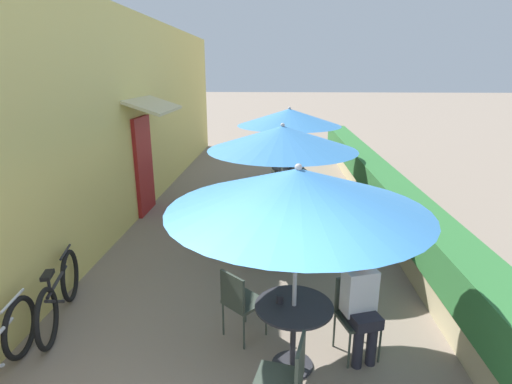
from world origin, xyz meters
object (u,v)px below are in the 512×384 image
(patio_table_mid, at_px, (281,219))
(cafe_chair_far_right, at_px, (277,170))
(cafe_chair_near_right, at_px, (287,376))
(patio_table_far, at_px, (288,175))
(cafe_chair_mid_left, at_px, (269,207))
(cafe_chair_mid_back, at_px, (324,225))
(patio_umbrella_mid, at_px, (282,138))
(seated_patron_near_back, at_px, (361,302))
(cafe_chair_far_left, at_px, (300,184))
(coffee_cup_near, at_px, (280,299))
(patio_table_near, at_px, (294,322))
(coffee_cup_far, at_px, (290,166))
(cafe_chair_mid_right, at_px, (250,233))
(cafe_chair_near_back, at_px, (355,310))
(patio_umbrella_near, at_px, (298,189))
(patio_umbrella_far, at_px, (289,117))
(cafe_chair_near_left, at_px, (240,299))
(seated_patron_mid_back, at_px, (323,218))
(coffee_cup_mid, at_px, (277,207))
(bicycle_second, at_px, (59,294))

(patio_table_mid, distance_m, cafe_chair_far_right, 3.80)
(cafe_chair_near_right, xyz_separation_m, patio_table_far, (0.15, 6.80, 0.03))
(cafe_chair_mid_left, bearing_deg, cafe_chair_mid_back, 35.89)
(patio_umbrella_mid, relative_size, patio_table_far, 3.09)
(cafe_chair_far_right, bearing_deg, patio_umbrella_mid, -13.70)
(seated_patron_near_back, relative_size, cafe_chair_far_left, 1.44)
(coffee_cup_near, relative_size, cafe_chair_mid_left, 0.10)
(patio_table_near, relative_size, seated_patron_near_back, 0.64)
(seated_patron_near_back, height_order, patio_table_far, seated_patron_near_back)
(seated_patron_near_back, distance_m, coffee_cup_far, 5.92)
(cafe_chair_mid_right, distance_m, coffee_cup_far, 3.76)
(cafe_chair_mid_left, bearing_deg, cafe_chair_near_back, 5.21)
(cafe_chair_mid_left, height_order, cafe_chair_mid_right, same)
(patio_umbrella_near, height_order, cafe_chair_near_right, patio_umbrella_near)
(cafe_chair_near_back, relative_size, patio_table_mid, 1.09)
(cafe_chair_far_right, xyz_separation_m, coffee_cup_far, (0.32, -0.67, 0.27))
(patio_umbrella_near, height_order, cafe_chair_far_right, patio_umbrella_near)
(cafe_chair_mid_left, relative_size, cafe_chair_mid_right, 1.00)
(cafe_chair_mid_right, height_order, patio_table_far, cafe_chair_mid_right)
(patio_umbrella_far, bearing_deg, cafe_chair_far_left, -69.25)
(cafe_chair_mid_left, bearing_deg, patio_table_near, -6.35)
(cafe_chair_far_right, bearing_deg, patio_table_near, -13.20)
(cafe_chair_near_left, relative_size, cafe_chair_far_left, 1.00)
(cafe_chair_near_right, height_order, coffee_cup_near, cafe_chair_near_right)
(cafe_chair_far_right, bearing_deg, cafe_chair_mid_left, -17.61)
(patio_table_mid, relative_size, patio_table_far, 1.00)
(patio_umbrella_far, relative_size, coffee_cup_far, 27.53)
(cafe_chair_mid_back, bearing_deg, patio_table_mid, 5.89)
(coffee_cup_far, bearing_deg, patio_table_mid, -94.51)
(seated_patron_mid_back, relative_size, coffee_cup_mid, 13.89)
(cafe_chair_near_back, height_order, cafe_chair_mid_right, same)
(patio_table_mid, height_order, cafe_chair_mid_back, cafe_chair_mid_back)
(cafe_chair_near_right, height_order, cafe_chair_near_back, same)
(patio_table_mid, bearing_deg, patio_umbrella_mid, 90.00)
(cafe_chair_near_left, xyz_separation_m, patio_table_far, (0.67, 5.62, 0.03))
(cafe_chair_near_right, relative_size, cafe_chair_near_back, 1.00)
(cafe_chair_mid_right, xyz_separation_m, cafe_chair_far_left, (0.95, 2.95, 0.00))
(seated_patron_mid_back, bearing_deg, cafe_chair_far_left, -66.54)
(coffee_cup_near, relative_size, patio_table_mid, 0.11)
(patio_umbrella_mid, bearing_deg, coffee_cup_near, -90.58)
(cafe_chair_mid_back, bearing_deg, patio_umbrella_mid, 5.89)
(cafe_chair_near_right, xyz_separation_m, patio_table_mid, (-0.04, 3.70, 0.03))
(cafe_chair_near_left, distance_m, coffee_cup_far, 5.70)
(bicycle_second, bearing_deg, cafe_chair_near_left, -19.31)
(patio_umbrella_near, xyz_separation_m, cafe_chair_near_back, (0.68, 0.30, -1.45))
(patio_table_far, bearing_deg, cafe_chair_far_left, -69.25)
(patio_table_far, bearing_deg, bicycle_second, -118.61)
(cafe_chair_near_left, distance_m, cafe_chair_mid_right, 1.97)
(patio_table_far, bearing_deg, coffee_cup_mid, -94.72)
(coffee_cup_far, bearing_deg, coffee_cup_near, -92.61)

